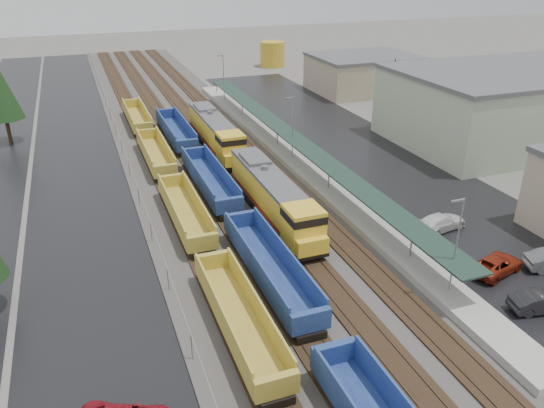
% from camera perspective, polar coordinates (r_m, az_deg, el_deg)
% --- Properties ---
extents(ballast_strip, '(20.00, 160.00, 0.08)m').
position_cam_1_polar(ballast_strip, '(70.88, -8.13, 6.26)').
color(ballast_strip, '#302D2B').
rests_on(ballast_strip, ground).
extents(trackbed, '(14.60, 160.00, 0.22)m').
position_cam_1_polar(trackbed, '(70.84, -8.13, 6.35)').
color(trackbed, black).
rests_on(trackbed, ground).
extents(west_parking_lot, '(10.00, 160.00, 0.02)m').
position_cam_1_polar(west_parking_lot, '(69.54, -20.27, 4.52)').
color(west_parking_lot, black).
rests_on(west_parking_lot, ground).
extents(east_commuter_lot, '(16.00, 100.00, 0.02)m').
position_cam_1_polar(east_commuter_lot, '(68.54, 9.56, 5.47)').
color(east_commuter_lot, black).
rests_on(east_commuter_lot, ground).
extents(station_platform, '(3.00, 80.00, 8.00)m').
position_cam_1_polar(station_platform, '(64.29, 2.17, 5.16)').
color(station_platform, '#9E9B93').
rests_on(station_platform, ground).
extents(chainlink_fence, '(0.08, 160.04, 2.02)m').
position_cam_1_polar(chainlink_fence, '(67.68, -15.79, 6.04)').
color(chainlink_fence, gray).
rests_on(chainlink_fence, ground).
extents(industrial_buildings, '(32.52, 75.30, 9.50)m').
position_cam_1_polar(industrial_buildings, '(75.23, 24.10, 8.79)').
color(industrial_buildings, tan).
rests_on(industrial_buildings, ground).
extents(distant_hills, '(301.00, 140.00, 25.20)m').
position_cam_1_polar(distant_hills, '(225.35, -5.54, 19.28)').
color(distant_hills, '#50614B').
rests_on(distant_hills, ground).
extents(tree_west_far, '(4.84, 4.84, 11.00)m').
position_cam_1_polar(tree_west_far, '(77.85, -27.25, 10.90)').
color(tree_west_far, '#332316').
rests_on(tree_west_far, ground).
extents(tree_east, '(4.40, 4.40, 10.00)m').
position_cam_1_polar(tree_east, '(77.93, 12.90, 12.53)').
color(tree_east, '#332316').
rests_on(tree_east, ground).
extents(locomotive_lead, '(2.92, 19.26, 4.36)m').
position_cam_1_polar(locomotive_lead, '(49.26, 0.23, 0.73)').
color(locomotive_lead, black).
rests_on(locomotive_lead, ground).
extents(locomotive_trail, '(2.92, 19.26, 4.36)m').
position_cam_1_polar(locomotive_trail, '(68.05, -6.06, 7.60)').
color(locomotive_trail, black).
rests_on(locomotive_trail, ground).
extents(well_string_yellow, '(2.66, 99.11, 2.36)m').
position_cam_1_polar(well_string_yellow, '(42.41, -6.95, -5.56)').
color(well_string_yellow, '#AA912F').
rests_on(well_string_yellow, ground).
extents(well_string_blue, '(2.80, 89.50, 2.49)m').
position_cam_1_polar(well_string_blue, '(40.58, -0.27, -6.81)').
color(well_string_blue, navy).
rests_on(well_string_blue, ground).
extents(storage_tank, '(5.43, 5.43, 5.43)m').
position_cam_1_polar(storage_tank, '(123.14, 0.04, 15.83)').
color(storage_tank, gold).
rests_on(storage_tank, ground).
extents(parked_car_east_a, '(2.45, 4.77, 1.50)m').
position_cam_1_polar(parked_car_east_a, '(42.18, 27.04, -9.35)').
color(parked_car_east_a, black).
rests_on(parked_car_east_a, ground).
extents(parked_car_east_b, '(3.60, 5.43, 1.39)m').
position_cam_1_polar(parked_car_east_b, '(45.44, 22.98, -6.04)').
color(parked_car_east_b, maroon).
rests_on(parked_car_east_b, ground).
extents(parked_car_east_c, '(2.98, 5.45, 1.50)m').
position_cam_1_polar(parked_car_east_c, '(50.55, 17.70, -1.88)').
color(parked_car_east_c, silver).
rests_on(parked_car_east_c, ground).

